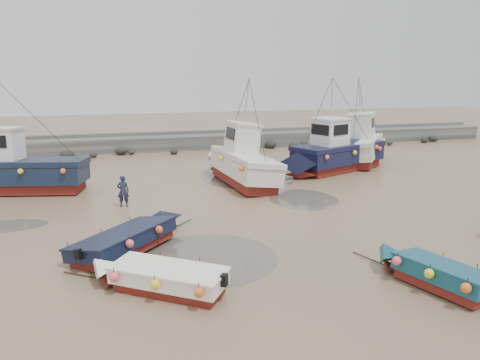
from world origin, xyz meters
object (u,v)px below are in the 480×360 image
object	(u,v)px
dinghy_2	(432,269)
cabin_boat_0	(9,169)
cabin_boat_1	(239,161)
cabin_boat_2	(333,152)
cabin_boat_3	(363,144)
dinghy_1	(132,236)
dinghy_0	(158,274)
person	(124,207)

from	to	relation	value
dinghy_2	cabin_boat_0	world-z (taller)	cabin_boat_0
dinghy_2	cabin_boat_1	bearing A→B (deg)	79.33
cabin_boat_2	cabin_boat_3	size ratio (longest dim) A/B	1.25
dinghy_1	cabin_boat_2	bearing A→B (deg)	81.65
dinghy_0	cabin_boat_2	distance (m)	19.84
cabin_boat_2	person	bearing A→B (deg)	87.01
dinghy_1	dinghy_2	world-z (taller)	same
dinghy_0	person	world-z (taller)	dinghy_0
cabin_boat_2	person	world-z (taller)	cabin_boat_2
person	cabin_boat_3	bearing A→B (deg)	-153.05
dinghy_0	cabin_boat_3	world-z (taller)	cabin_boat_3
cabin_boat_1	cabin_boat_2	size ratio (longest dim) A/B	0.99
dinghy_2	cabin_boat_0	distance (m)	22.22
cabin_boat_1	dinghy_2	bearing A→B (deg)	-87.39
cabin_boat_0	dinghy_2	bearing A→B (deg)	-124.58
dinghy_0	cabin_boat_3	bearing A→B (deg)	-8.42
dinghy_2	cabin_boat_2	distance (m)	17.47
cabin_boat_2	cabin_boat_3	bearing A→B (deg)	-80.24
dinghy_1	cabin_boat_0	distance (m)	12.33
cabin_boat_0	cabin_boat_2	distance (m)	19.91
cabin_boat_1	dinghy_1	bearing A→B (deg)	-130.77
dinghy_0	cabin_boat_2	world-z (taller)	cabin_boat_2
cabin_boat_0	cabin_boat_2	xyz separation A→B (m)	(19.90, 0.49, 0.00)
dinghy_1	cabin_boat_3	bearing A→B (deg)	80.44
dinghy_2	dinghy_0	bearing A→B (deg)	148.24
dinghy_0	cabin_boat_0	xyz separation A→B (m)	(-6.77, 14.37, 0.79)
dinghy_2	person	distance (m)	14.82
dinghy_1	cabin_boat_1	size ratio (longest dim) A/B	0.56
dinghy_2	cabin_boat_3	xyz separation A→B (m)	(8.44, 19.12, 0.81)
dinghy_1	cabin_boat_0	size ratio (longest dim) A/B	0.53
dinghy_1	cabin_boat_1	bearing A→B (deg)	97.38
cabin_boat_2	dinghy_2	bearing A→B (deg)	140.93
dinghy_1	cabin_boat_2	world-z (taller)	cabin_boat_2
dinghy_2	person	bearing A→B (deg)	109.04
dinghy_2	cabin_boat_3	world-z (taller)	cabin_boat_3
dinghy_2	cabin_boat_1	xyz separation A→B (m)	(-2.17, 15.21, 0.79)
cabin_boat_2	cabin_boat_3	distance (m)	4.32
cabin_boat_3	cabin_boat_2	bearing A→B (deg)	-108.31
dinghy_1	person	size ratio (longest dim) A/B	3.42
person	dinghy_0	bearing A→B (deg)	98.43
cabin_boat_3	person	xyz separation A→B (m)	(-17.52, -7.43, -1.38)
dinghy_1	cabin_boat_2	size ratio (longest dim) A/B	0.56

